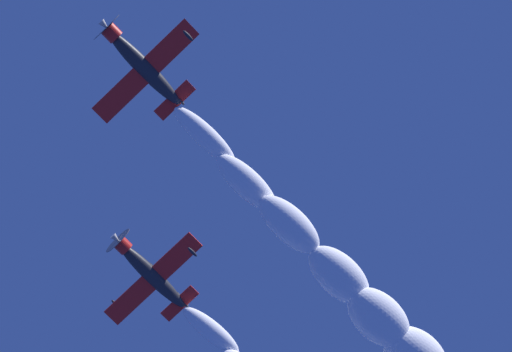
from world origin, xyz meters
The scene contains 2 objects.
airplane_lead centered at (5.72, -3.35, 65.37)m, with size 7.25×7.01×3.21m.
airplane_left_wingman centered at (21.37, -4.58, 64.71)m, with size 7.25×6.98×3.17m.
Camera 1 is at (-18.00, -8.86, 1.79)m, focal length 71.49 mm.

